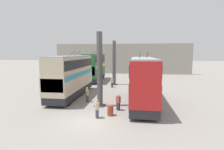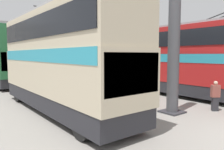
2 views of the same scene
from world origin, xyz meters
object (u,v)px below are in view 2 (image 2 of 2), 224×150
at_px(person_by_left_row, 215,95).
at_px(person_aisle_midway, 76,79).
at_px(bus_right_near, 60,55).
at_px(bus_right_mid, 3,53).
at_px(bus_left_near, 199,56).
at_px(person_by_right_row, 130,95).

relative_size(person_by_left_row, person_aisle_midway, 0.94).
xyz_separation_m(bus_right_near, bus_right_mid, (12.55, 0.00, 0.15)).
xyz_separation_m(bus_left_near, person_by_left_row, (-2.31, 2.32, -1.98)).
distance_m(bus_left_near, bus_right_mid, 17.36).
xyz_separation_m(bus_left_near, bus_right_mid, (15.05, 8.66, 0.25)).
distance_m(bus_right_mid, person_by_left_row, 18.61).
bearing_deg(bus_left_near, bus_right_mid, 29.92).
bearing_deg(person_by_right_row, bus_left_near, 144.54).
relative_size(bus_left_near, person_aisle_midway, 6.29).
xyz_separation_m(bus_right_near, person_by_left_row, (-4.80, -6.34, -2.08)).
bearing_deg(person_aisle_midway, bus_left_near, 76.60).
distance_m(person_by_right_row, person_aisle_midway, 8.77).
xyz_separation_m(bus_right_near, person_by_right_row, (-2.37, -2.64, -2.02)).
bearing_deg(person_by_right_row, bus_right_near, -76.15).
height_order(bus_left_near, person_by_left_row, bus_left_near).
xyz_separation_m(bus_left_near, person_by_right_row, (0.12, 6.01, -1.92)).
bearing_deg(bus_right_mid, person_by_right_row, -169.95).
bearing_deg(bus_right_near, person_aisle_midway, -34.51).
distance_m(bus_left_near, bus_right_near, 9.01).
distance_m(bus_right_near, person_by_right_row, 4.08).
distance_m(bus_right_mid, person_aisle_midway, 7.94).
bearing_deg(person_by_left_row, bus_right_near, -89.61).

